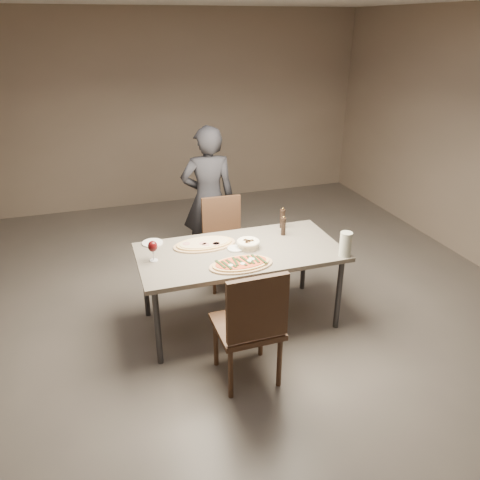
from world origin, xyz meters
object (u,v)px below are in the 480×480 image
object	(u,v)px
dining_table	(240,256)
ham_pizza	(205,244)
pepper_mill_left	(283,226)
chair_near	(251,322)
bread_basket	(248,243)
diner	(208,199)
carafe	(346,244)
zucchini_pizza	(241,264)
chair_far	(224,236)

from	to	relation	value
dining_table	ham_pizza	bearing A→B (deg)	144.97
ham_pizza	pepper_mill_left	size ratio (longest dim) A/B	3.00
dining_table	chair_near	xyz separation A→B (m)	(-0.18, -0.83, -0.12)
pepper_mill_left	chair_near	distance (m)	1.25
bread_basket	chair_near	bearing A→B (deg)	-107.39
ham_pizza	pepper_mill_left	world-z (taller)	pepper_mill_left
bread_basket	chair_near	size ratio (longest dim) A/B	0.21
chair_near	diner	distance (m)	2.05
bread_basket	carafe	xyz separation A→B (m)	(0.75, -0.40, 0.06)
chair_near	zucchini_pizza	bearing A→B (deg)	78.61
dining_table	bread_basket	world-z (taller)	bread_basket
ham_pizza	chair_near	distance (m)	1.04
bread_basket	carafe	size ratio (longest dim) A/B	0.96
chair_near	chair_far	xyz separation A→B (m)	(0.27, 1.64, -0.05)
bread_basket	zucchini_pizza	bearing A→B (deg)	-118.56
zucchini_pizza	ham_pizza	size ratio (longest dim) A/B	0.96
pepper_mill_left	carafe	bearing A→B (deg)	-59.37
dining_table	pepper_mill_left	distance (m)	0.55
ham_pizza	bread_basket	bearing A→B (deg)	-21.99
ham_pizza	chair_far	bearing A→B (deg)	63.06
pepper_mill_left	carafe	size ratio (longest dim) A/B	0.87
pepper_mill_left	chair_near	xyz separation A→B (m)	(-0.67, -1.01, -0.27)
zucchini_pizza	carafe	distance (m)	0.92
zucchini_pizza	pepper_mill_left	size ratio (longest dim) A/B	2.87
chair_far	diner	world-z (taller)	diner
zucchini_pizza	ham_pizza	bearing A→B (deg)	127.14
bread_basket	diner	xyz separation A→B (m)	(-0.06, 1.18, 0.02)
dining_table	chair_far	distance (m)	0.83
bread_basket	chair_far	bearing A→B (deg)	89.81
diner	chair_far	bearing A→B (deg)	105.51
zucchini_pizza	diner	distance (m)	1.48
ham_pizza	pepper_mill_left	bearing A→B (deg)	3.11
diner	chair_near	bearing A→B (deg)	90.41
carafe	chair_near	distance (m)	1.14
ham_pizza	diner	xyz separation A→B (m)	(0.30, 1.00, 0.05)
ham_pizza	chair_far	world-z (taller)	chair_far
pepper_mill_left	chair_far	distance (m)	0.81
dining_table	bread_basket	distance (m)	0.13
dining_table	carafe	xyz separation A→B (m)	(0.83, -0.38, 0.17)
zucchini_pizza	carafe	bearing A→B (deg)	8.47
dining_table	bread_basket	xyz separation A→B (m)	(0.08, 0.02, 0.10)
pepper_mill_left	diner	world-z (taller)	diner
bread_basket	ham_pizza	bearing A→B (deg)	154.58
bread_basket	pepper_mill_left	world-z (taller)	pepper_mill_left
zucchini_pizza	chair_near	distance (m)	0.59
dining_table	carafe	bearing A→B (deg)	-24.60
ham_pizza	bread_basket	distance (m)	0.40
chair_far	pepper_mill_left	bearing A→B (deg)	124.88
chair_far	zucchini_pizza	bearing A→B (deg)	83.00
carafe	chair_far	xyz separation A→B (m)	(-0.74, 1.19, -0.34)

